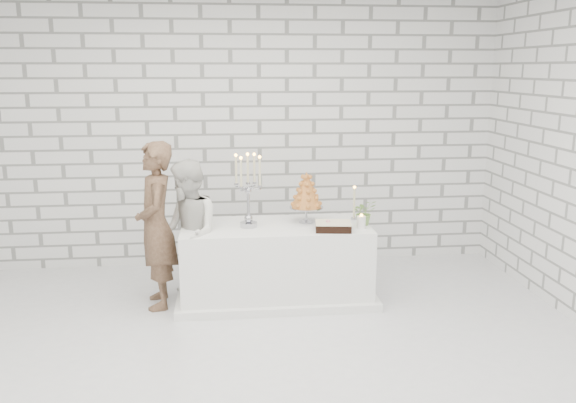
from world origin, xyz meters
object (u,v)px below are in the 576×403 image
object	(u,v)px
bride	(188,234)
croquembouche	(306,197)
groom	(156,226)
candelabra	(248,190)
cake_table	(276,262)

from	to	relation	value
bride	croquembouche	bearing A→B (deg)	82.12
groom	candelabra	size ratio (longest dim) A/B	2.21
bride	croquembouche	world-z (taller)	bride
candelabra	cake_table	bearing A→B (deg)	7.14
candelabra	bride	bearing A→B (deg)	-177.12
candelabra	croquembouche	xyz separation A→B (m)	(0.57, 0.10, -0.10)
cake_table	bride	size ratio (longest dim) A/B	1.28
candelabra	croquembouche	world-z (taller)	candelabra
groom	candelabra	xyz separation A→B (m)	(0.86, 0.01, 0.32)
candelabra	croquembouche	distance (m)	0.59
candelabra	groom	bearing A→B (deg)	-179.66
groom	croquembouche	bearing A→B (deg)	85.58
cake_table	candelabra	distance (m)	0.78
cake_table	bride	world-z (taller)	bride
groom	bride	size ratio (longest dim) A/B	1.12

